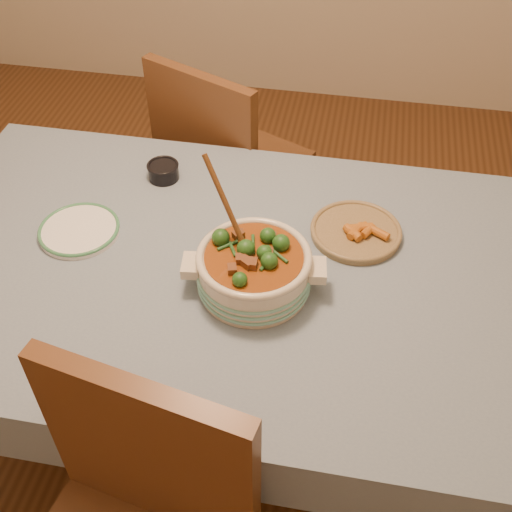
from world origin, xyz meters
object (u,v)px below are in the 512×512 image
Objects in this scene: condiment_bowl at (163,170)px; fried_plate at (356,230)px; dining_table at (211,287)px; white_plate at (79,230)px; chair_far at (224,161)px; stew_casserole at (254,267)px.

fried_plate is (0.60, -0.15, -0.01)m from condiment_bowl.
dining_table is 6.08× the size of white_plate.
chair_far is (-0.51, 0.56, -0.23)m from fried_plate.
stew_casserole is 1.11× the size of fried_plate.
condiment_bowl is 0.31× the size of fried_plate.
condiment_bowl is 0.62m from fried_plate.
stew_casserole is 0.90m from chair_far.
dining_table is 0.77m from chair_far.
condiment_bowl is at bearing 101.95° from chair_far.
condiment_bowl is at bearing 60.67° from white_plate.
chair_far is at bearing 77.57° from condiment_bowl.
chair_far is at bearing 70.11° from white_plate.
white_plate is 0.78m from fried_plate.
dining_table is at bearing 153.99° from stew_casserole.
dining_table is at bearing 124.71° from chair_far.
white_plate is at bearing 167.34° from stew_casserole.
condiment_bowl is 0.11× the size of chair_far.
fried_plate is (0.24, 0.25, -0.06)m from stew_casserole.
condiment_bowl reaches higher than white_plate.
stew_casserole is at bearing -12.66° from white_plate.
stew_casserole reaches higher than chair_far.
fried_plate is 0.35× the size of chair_far.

